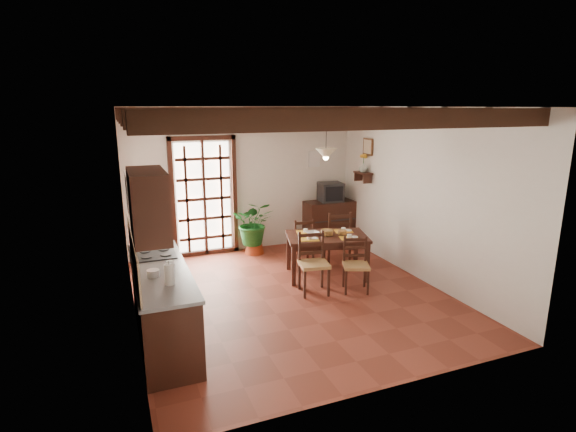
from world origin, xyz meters
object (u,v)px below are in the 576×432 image
dining_table (327,240)px  chair_far_left (302,249)px  sideboard (330,222)px  pendant_lamp (326,153)px  chair_near_left (314,274)px  potted_plant (254,225)px  kitchen_counter (162,303)px  chair_near_right (356,275)px  chair_far_right (337,246)px  crt_tv (331,192)px

dining_table → chair_far_left: (-0.14, 0.74, -0.36)m
sideboard → pendant_lamp: pendant_lamp is taller
chair_near_left → pendant_lamp: 1.97m
chair_far_left → potted_plant: 1.11m
kitchen_counter → pendant_lamp: bearing=24.0°
sideboard → chair_far_left: bearing=-137.7°
dining_table → chair_near_right: (0.14, -0.74, -0.36)m
chair_near_left → chair_near_right: chair_near_left is taller
potted_plant → dining_table: bearing=-64.0°
chair_far_left → sideboard: bearing=-132.3°
kitchen_counter → sideboard: kitchen_counter is taller
kitchen_counter → potted_plant: (2.04, 2.75, 0.10)m
dining_table → chair_far_right: chair_far_right is taller
dining_table → chair_near_left: size_ratio=1.59×
kitchen_counter → potted_plant: potted_plant is taller
kitchen_counter → chair_near_right: bearing=8.0°
chair_near_right → potted_plant: size_ratio=0.37×
kitchen_counter → sideboard: bearing=37.2°
chair_far_left → crt_tv: crt_tv is taller
chair_near_left → chair_near_right: size_ratio=1.12×
chair_far_right → potted_plant: 1.66m
dining_table → chair_near_right: bearing=-63.9°
chair_far_left → chair_far_right: 0.66m
sideboard → potted_plant: size_ratio=0.46×
sideboard → crt_tv: size_ratio=2.13×
chair_far_left → potted_plant: size_ratio=0.38×
kitchen_counter → chair_far_right: bearing=27.4°
dining_table → pendant_lamp: 1.46m
kitchen_counter → sideboard: size_ratio=2.13×
chair_far_left → sideboard: 1.41m
dining_table → pendant_lamp: pendant_lamp is taller
chair_far_left → sideboard: (1.04, 0.93, 0.18)m
chair_near_right → pendant_lamp: (-0.14, 0.84, 1.81)m
dining_table → chair_near_right: size_ratio=1.77×
chair_near_left → potted_plant: 2.19m
sideboard → crt_tv: bearing=-89.7°
kitchen_counter → chair_far_left: bearing=35.2°
chair_far_left → pendant_lamp: size_ratio=1.01×
kitchen_counter → dining_table: 3.05m
kitchen_counter → chair_near_left: (2.32, 0.59, -0.18)m
chair_far_right → crt_tv: 1.41m
chair_near_left → sideboard: chair_near_left is taller
dining_table → pendant_lamp: bearing=105.5°
chair_near_left → chair_near_right: (0.64, -0.18, -0.03)m
dining_table → chair_far_left: bearing=115.9°
chair_near_left → crt_tv: (1.40, 2.22, 0.79)m
kitchen_counter → pendant_lamp: pendant_lamp is taller
chair_near_left → dining_table: bearing=57.8°
dining_table → chair_far_right: bearing=63.9°
crt_tv → pendant_lamp: pendant_lamp is taller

